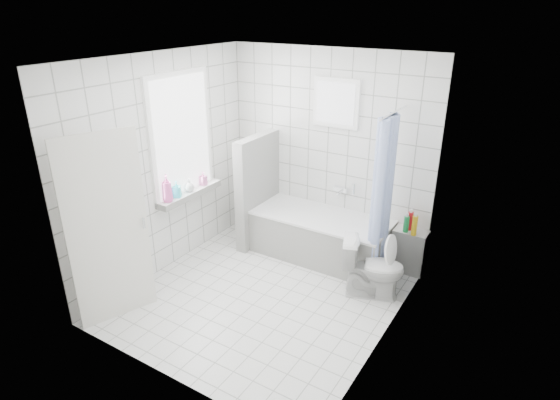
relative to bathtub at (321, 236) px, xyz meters
The scene contains 19 objects.
ground 1.17m from the bathtub, 96.73° to the right, with size 3.00×3.00×0.00m, color white.
ceiling 2.57m from the bathtub, 96.73° to the right, with size 3.00×3.00×0.00m, color white.
wall_back 1.09m from the bathtub, 109.50° to the left, with size 2.80×0.02×2.60m, color white.
wall_front 2.82m from the bathtub, 92.90° to the right, with size 2.80×0.02×2.60m, color white.
wall_left 2.15m from the bathtub, 143.72° to the right, with size 0.02×3.00×2.60m, color white.
wall_right 1.97m from the bathtub, 41.60° to the right, with size 0.02×3.00×2.60m, color white.
window_left 2.15m from the bathtub, 150.99° to the right, with size 0.01×0.90×1.40m, color white.
window_back 1.69m from the bathtub, 95.67° to the left, with size 0.50×0.01×0.50m, color white.
window_sill 1.76m from the bathtub, 150.24° to the right, with size 0.18×1.02×0.08m, color white.
door 2.65m from the bathtub, 119.14° to the right, with size 0.04×0.80×2.00m, color silver.
bathtub is the anchor object (origin of this frame).
partition_wall 1.05m from the bathtub, behind, with size 0.15×0.85×1.50m, color white.
tiled_ledge 1.12m from the bathtub, 13.22° to the left, with size 0.40×0.24×0.55m, color white.
toilet 1.02m from the bathtub, 27.90° to the right, with size 0.39×0.68×0.70m, color white.
curtain_rod 1.89m from the bathtub, ahead, with size 0.02×0.02×0.80m, color silver.
shower_curtain 1.16m from the bathtub, 10.74° to the right, with size 0.14×0.48×1.78m, color #415EBF, non-canonical shape.
tub_faucet 0.66m from the bathtub, 73.38° to the left, with size 0.18×0.06×0.06m, color silver.
sill_bottles 1.91m from the bathtub, 144.41° to the right, with size 0.18×0.77×0.33m.
ledge_bottles 1.16m from the bathtub, 10.74° to the left, with size 0.17×0.17×0.24m.
Camera 1 is at (2.52, -3.72, 3.10)m, focal length 30.00 mm.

